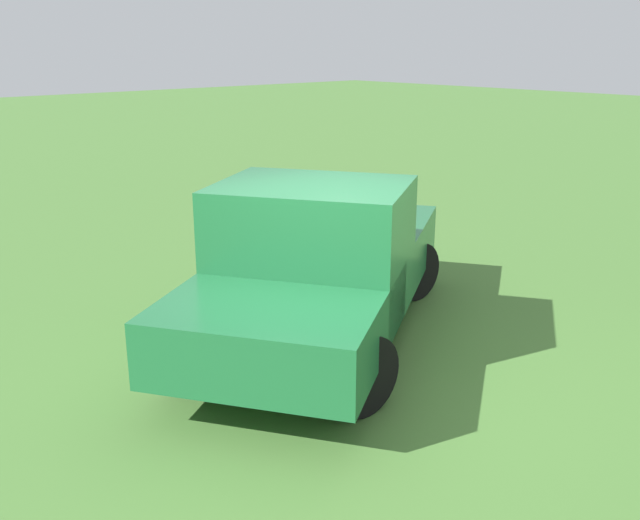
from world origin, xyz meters
The scene contains 2 objects.
ground_plane centered at (0.00, 0.00, 0.00)m, with size 80.00×80.00×0.00m, color #477533.
pickup_truck centered at (-0.32, -0.65, 0.92)m, with size 5.07×4.16×1.79m.
Camera 1 is at (4.48, 4.71, 3.16)m, focal length 39.74 mm.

